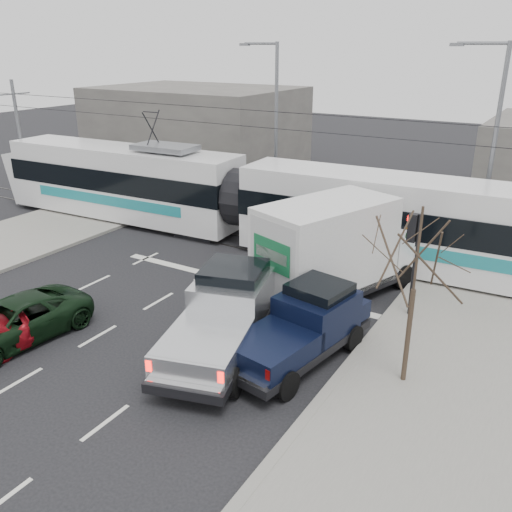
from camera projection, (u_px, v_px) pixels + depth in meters
The scene contains 14 objects.
ground at pixel (137, 350), 16.80m from camera, with size 120.00×120.00×0.00m, color black.
sidewalk_right at pixel (430, 453), 12.46m from camera, with size 6.00×60.00×0.15m, color gray.
rails at pixel (288, 252), 24.78m from camera, with size 60.00×1.60×0.03m, color #33302D.
building_left at pixel (197, 129), 39.98m from camera, with size 14.00×10.00×6.00m, color slate.
bare_tree at pixel (417, 258), 13.77m from camera, with size 2.40×2.40×5.00m.
traffic_signal at pixel (413, 243), 17.89m from camera, with size 0.44×0.44×3.60m.
street_lamp_near at pixel (490, 140), 22.61m from camera, with size 2.38×0.25×9.00m.
street_lamp_far at pixel (273, 118), 29.72m from camera, with size 2.38×0.25×9.00m.
catenary at pixel (290, 168), 23.37m from camera, with size 60.00×0.20×7.00m.
tram at pixel (242, 199), 25.56m from camera, with size 28.37×4.24×5.77m.
silver_pickup at pixel (226, 312), 16.69m from camera, with size 3.87×6.83×2.35m.
box_truck at pixel (338, 250), 19.83m from camera, with size 4.98×7.90×3.74m.
navy_pickup at pixel (305, 325), 16.07m from camera, with size 2.78×5.46×2.20m.
green_car at pixel (14, 322), 17.12m from camera, with size 2.25×4.88×1.36m, color black.
Camera 1 is at (10.67, -10.59, 8.85)m, focal length 38.00 mm.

